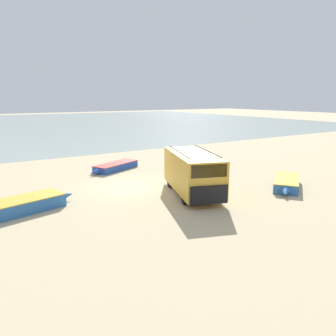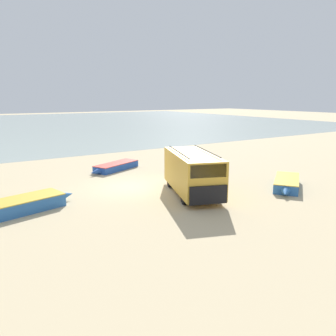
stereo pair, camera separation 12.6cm
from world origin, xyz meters
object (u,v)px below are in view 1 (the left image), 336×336
parked_van (193,172)px  fishing_rowboat_2 (286,183)px  fishing_rowboat_0 (115,167)px  fishing_rowboat_1 (197,166)px  fishing_rowboat_3 (25,204)px

parked_van → fishing_rowboat_2: bearing=89.7°
fishing_rowboat_0 → fishing_rowboat_1: (5.07, -3.28, 0.03)m
parked_van → fishing_rowboat_3: parked_van is taller
fishing_rowboat_3 → parked_van: bearing=-28.0°
fishing_rowboat_0 → fishing_rowboat_2: size_ratio=1.09×
fishing_rowboat_0 → fishing_rowboat_2: 11.90m
fishing_rowboat_2 → fishing_rowboat_3: (-13.65, 4.03, 0.03)m
fishing_rowboat_3 → fishing_rowboat_0: bearing=25.6°
fishing_rowboat_2 → fishing_rowboat_3: 14.23m
parked_van → fishing_rowboat_1: (3.94, 4.67, -0.97)m
fishing_rowboat_3 → fishing_rowboat_1: bearing=-1.9°
parked_van → fishing_rowboat_2: 5.84m
parked_van → fishing_rowboat_2: parked_van is taller
parked_van → fishing_rowboat_0: size_ratio=1.30×
fishing_rowboat_2 → fishing_rowboat_3: fishing_rowboat_3 is taller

